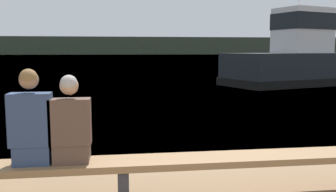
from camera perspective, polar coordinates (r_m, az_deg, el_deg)
water_surface at (r=125.81m, az=-7.96°, el=6.13°), size 240.00×240.00×0.00m
far_shoreline at (r=158.90m, az=-8.02°, el=7.59°), size 600.00×12.00×7.17m
bench_main at (r=4.32m, az=-6.90°, el=-10.75°), size 7.20×0.48×0.48m
person_left at (r=4.31m, az=-20.07°, el=-4.15°), size 0.44×0.42×1.04m
person_right at (r=4.25m, az=-14.60°, el=-4.54°), size 0.44×0.42×0.97m
tugboat_red at (r=19.94m, az=19.09°, el=5.10°), size 7.99×5.36×6.36m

